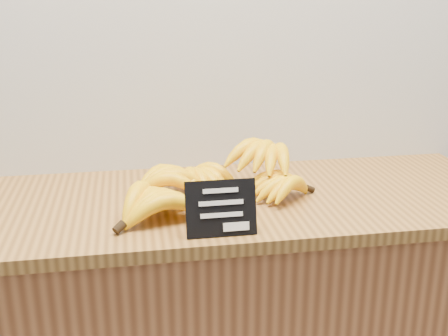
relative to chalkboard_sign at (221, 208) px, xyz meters
The scene contains 3 objects.
counter_top 0.23m from the chalkboard_sign, 80.86° to the left, with size 1.46×0.54×0.03m, color olive.
chalkboard_sign is the anchor object (origin of this frame).
banana_pile 0.21m from the chalkboard_sign, 86.97° to the left, with size 0.53×0.33×0.12m.
Camera 1 is at (-0.05, 1.47, 1.43)m, focal length 45.00 mm.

